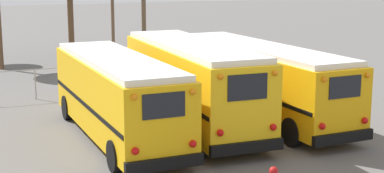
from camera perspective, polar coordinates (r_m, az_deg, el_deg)
ground_plane at (r=22.95m, az=-0.36°, el=-3.67°), size 160.00×160.00×0.00m
school_bus_0 at (r=20.86m, az=-7.32°, el=-0.75°), size 2.44×9.54×2.95m
school_bus_1 at (r=22.29m, az=-0.06°, el=0.51°), size 2.90×9.79×3.23m
school_bus_2 at (r=23.89m, az=6.50°, el=0.84°), size 2.62×10.82×2.96m
fence_line at (r=29.09m, az=-5.76°, el=1.45°), size 14.22×0.06×1.42m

